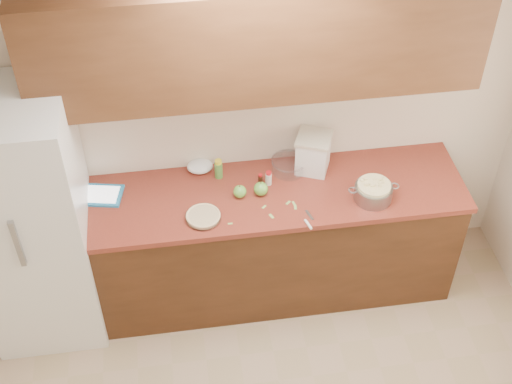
{
  "coord_description": "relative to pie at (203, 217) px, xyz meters",
  "views": [
    {
      "loc": [
        -0.51,
        -1.79,
        4.04
      ],
      "look_at": [
        -0.04,
        1.43,
        0.98
      ],
      "focal_mm": 50.0,
      "sensor_mm": 36.0,
      "label": 1
    }
  ],
  "objects": [
    {
      "name": "colander",
      "position": [
        1.08,
        0.02,
        0.04
      ],
      "size": [
        0.33,
        0.24,
        0.12
      ],
      "rotation": [
        0.0,
        0.0,
        -0.18
      ],
      "color": "gray",
      "rests_on": "counter_run"
    },
    {
      "name": "paper_towel",
      "position": [
        0.02,
        0.45,
        0.02
      ],
      "size": [
        0.21,
        0.2,
        0.07
      ],
      "primitive_type": "ellipsoid",
      "rotation": [
        0.0,
        0.0,
        -0.43
      ],
      "color": "white",
      "rests_on": "counter_run"
    },
    {
      "name": "peel_e",
      "position": [
        0.42,
        -0.04,
        -0.02
      ],
      "size": [
        0.03,
        0.04,
        0.0
      ],
      "primitive_type": "cube",
      "rotation": [
        0.0,
        0.0,
        -1.17
      ],
      "color": "#96C05D",
      "rests_on": "counter_run"
    },
    {
      "name": "peel_c",
      "position": [
        0.16,
        -0.07,
        -0.02
      ],
      "size": [
        0.03,
        0.01,
        0.0
      ],
      "primitive_type": "cube",
      "rotation": [
        0.0,
        0.0,
        -0.01
      ],
      "color": "#96C05D",
      "rests_on": "counter_run"
    },
    {
      "name": "fridge",
      "position": [
        -1.05,
        0.14,
        -0.04
      ],
      "size": [
        0.7,
        0.7,
        1.8
      ],
      "primitive_type": "cube",
      "color": "white",
      "rests_on": "ground"
    },
    {
      "name": "vanilla_bottle",
      "position": [
        0.39,
        0.26,
        0.02
      ],
      "size": [
        0.03,
        0.03,
        0.08
      ],
      "rotation": [
        0.0,
        0.0,
        -0.01
      ],
      "color": "black",
      "rests_on": "counter_run"
    },
    {
      "name": "apple_center",
      "position": [
        0.38,
        0.17,
        0.03
      ],
      "size": [
        0.09,
        0.09,
        0.1
      ],
      "color": "#60A73B",
      "rests_on": "counter_run"
    },
    {
      "name": "peel_b",
      "position": [
        0.58,
        0.02,
        -0.02
      ],
      "size": [
        0.02,
        0.04,
        0.0
      ],
      "primitive_type": "cube",
      "rotation": [
        0.0,
        0.0,
        1.45
      ],
      "color": "#96C05D",
      "rests_on": "counter_run"
    },
    {
      "name": "lemon_bottle",
      "position": [
        0.14,
        0.37,
        0.05
      ],
      "size": [
        0.05,
        0.05,
        0.14
      ],
      "rotation": [
        0.0,
        0.0,
        0.08
      ],
      "color": "#4C8C38",
      "rests_on": "counter_run"
    },
    {
      "name": "mixing_bowl",
      "position": [
        0.6,
        0.37,
        0.03
      ],
      "size": [
        0.24,
        0.24,
        0.09
      ],
      "rotation": [
        0.0,
        0.0,
        0.06
      ],
      "color": "silver",
      "rests_on": "counter_run"
    },
    {
      "name": "peel_d",
      "position": [
        0.39,
        0.05,
        -0.02
      ],
      "size": [
        0.03,
        0.03,
        0.0
      ],
      "primitive_type": "cube",
      "rotation": [
        0.0,
        0.0,
        -2.39
      ],
      "color": "#96C05D",
      "rests_on": "counter_run"
    },
    {
      "name": "upper_cabinets",
      "position": [
        0.39,
        0.33,
        1.01
      ],
      "size": [
        2.6,
        0.34,
        0.7
      ],
      "primitive_type": "cube",
      "color": "brown",
      "rests_on": "room_shell"
    },
    {
      "name": "apple_left",
      "position": [
        0.25,
        0.17,
        0.02
      ],
      "size": [
        0.08,
        0.08,
        0.1
      ],
      "color": "#60A73B",
      "rests_on": "counter_run"
    },
    {
      "name": "paring_knife",
      "position": [
        0.63,
        -0.14,
        -0.01
      ],
      "size": [
        0.07,
        0.17,
        0.02
      ],
      "rotation": [
        0.0,
        0.0,
        0.29
      ],
      "color": "gray",
      "rests_on": "counter_run"
    },
    {
      "name": "pie",
      "position": [
        0.0,
        0.0,
        0.0
      ],
      "size": [
        0.22,
        0.22,
        0.04
      ],
      "rotation": [
        0.0,
        0.0,
        0.41
      ],
      "color": "silver",
      "rests_on": "counter_run"
    },
    {
      "name": "peel_a",
      "position": [
        0.54,
        0.06,
        -0.02
      ],
      "size": [
        0.04,
        0.04,
        0.0
      ],
      "primitive_type": "cube",
      "rotation": [
        0.0,
        0.0,
        -2.39
      ],
      "color": "#96C05D",
      "rests_on": "counter_run"
    },
    {
      "name": "flour_canister",
      "position": [
        0.76,
        0.37,
        0.12
      ],
      "size": [
        0.28,
        0.28,
        0.27
      ],
      "rotation": [
        0.0,
        0.0,
        -0.39
      ],
      "color": "white",
      "rests_on": "counter_run"
    },
    {
      "name": "room_shell",
      "position": [
        0.39,
        -1.3,
        0.36
      ],
      "size": [
        3.6,
        3.6,
        3.6
      ],
      "color": "tan",
      "rests_on": "ground"
    },
    {
      "name": "tablet",
      "position": [
        -0.62,
        0.29,
        -0.01
      ],
      "size": [
        0.3,
        0.25,
        0.02
      ],
      "rotation": [
        0.0,
        0.0,
        -0.2
      ],
      "color": "teal",
      "rests_on": "counter_run"
    },
    {
      "name": "counter_run",
      "position": [
        0.39,
        0.18,
        -0.48
      ],
      "size": [
        2.64,
        0.68,
        0.92
      ],
      "color": "#492714",
      "rests_on": "ground"
    },
    {
      "name": "peel_f",
      "position": [
        0.57,
        0.05,
        -0.02
      ],
      "size": [
        0.02,
        0.04,
        0.0
      ],
      "primitive_type": "cube",
      "rotation": [
        0.0,
        0.0,
        1.77
      ],
      "color": "#96C05D",
      "rests_on": "counter_run"
    },
    {
      "name": "cinnamon_shaker",
      "position": [
        0.45,
        0.25,
        0.03
      ],
      "size": [
        0.04,
        0.04,
        0.1
      ],
      "rotation": [
        0.0,
        0.0,
        -0.0
      ],
      "color": "beige",
      "rests_on": "counter_run"
    }
  ]
}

